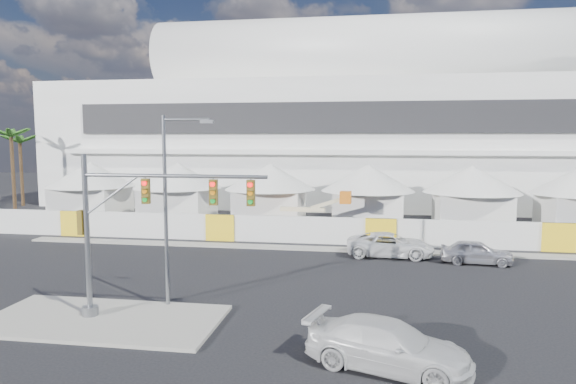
% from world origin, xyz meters
% --- Properties ---
extents(ground, '(160.00, 160.00, 0.00)m').
position_xyz_m(ground, '(0.00, 0.00, 0.00)').
color(ground, black).
rests_on(ground, ground).
extents(median_island, '(10.00, 5.00, 0.15)m').
position_xyz_m(median_island, '(-6.00, -3.00, 0.07)').
color(median_island, gray).
rests_on(median_island, ground).
extents(stadium, '(80.00, 24.80, 21.98)m').
position_xyz_m(stadium, '(8.71, 41.50, 9.45)').
color(stadium, silver).
rests_on(stadium, ground).
extents(tent_row, '(53.40, 8.40, 5.40)m').
position_xyz_m(tent_row, '(0.50, 24.00, 3.15)').
color(tent_row, silver).
rests_on(tent_row, ground).
extents(hoarding_fence, '(70.00, 0.25, 2.00)m').
position_xyz_m(hoarding_fence, '(6.00, 14.50, 1.00)').
color(hoarding_fence, silver).
rests_on(hoarding_fence, ground).
extents(palm_cluster, '(10.60, 10.60, 8.55)m').
position_xyz_m(palm_cluster, '(-33.46, 29.50, 6.88)').
color(palm_cluster, '#47331E').
rests_on(palm_cluster, ground).
extents(sedan_silver, '(2.09, 4.45, 1.47)m').
position_xyz_m(sedan_silver, '(11.77, 10.01, 0.74)').
color(sedan_silver, silver).
rests_on(sedan_silver, ground).
extents(pickup_curb, '(2.77, 5.71, 1.57)m').
position_xyz_m(pickup_curb, '(6.55, 11.14, 0.78)').
color(pickup_curb, white).
rests_on(pickup_curb, ground).
extents(pickup_near, '(3.84, 6.06, 1.64)m').
position_xyz_m(pickup_near, '(5.86, -5.62, 0.82)').
color(pickup_near, silver).
rests_on(pickup_near, ground).
extents(traffic_mast, '(8.20, 0.68, 6.98)m').
position_xyz_m(traffic_mast, '(-4.92, -2.76, 3.99)').
color(traffic_mast, gray).
rests_on(traffic_mast, median_island).
extents(streetlight_median, '(2.39, 0.24, 8.65)m').
position_xyz_m(streetlight_median, '(-3.74, -0.80, 5.12)').
color(streetlight_median, slate).
rests_on(streetlight_median, median_island).
extents(boom_lift, '(6.96, 1.75, 3.52)m').
position_xyz_m(boom_lift, '(-0.75, 18.58, 0.95)').
color(boom_lift, orange).
rests_on(boom_lift, ground).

